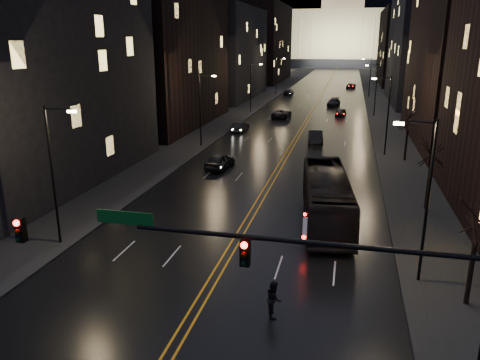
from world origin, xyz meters
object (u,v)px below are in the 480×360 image
Objects in this scene: traffic_signal at (314,273)px; oncoming_car_b at (240,127)px; oncoming_car_a at (220,161)px; pedestrian_b at (274,299)px; receding_car_a at (315,137)px; bus at (326,197)px.

traffic_signal reaches higher than oncoming_car_b.
oncoming_car_a is (-11.86, 30.57, -4.28)m from traffic_signal.
pedestrian_b is at bearing 109.90° from oncoming_car_b.
pedestrian_b is (1.09, -40.12, 0.07)m from receding_car_a.
traffic_signal is 3.87× the size of oncoming_car_b.
oncoming_car_a is at bearing 4.02° from pedestrian_b.
pedestrian_b is at bearing 112.79° from traffic_signal.
traffic_signal is at bearing -95.49° from bus.
oncoming_car_a is at bearing 102.03° from oncoming_car_b.
traffic_signal is 9.51× the size of pedestrian_b.
traffic_signal is 18.50m from bus.
receding_car_a is (-3.19, 45.13, -4.26)m from traffic_signal.
bus is at bearing 118.16° from oncoming_car_b.
pedestrian_b is at bearing -95.33° from receding_car_a.
oncoming_car_b is at bearing 146.68° from receding_car_a.
oncoming_car_a is at bearing 111.21° from traffic_signal.
bus is 27.09m from receding_car_a.
oncoming_car_a is 27.37m from pedestrian_b.
receding_car_a is at bearing 89.20° from bus.
bus is at bearing -90.95° from receding_car_a.
oncoming_car_b is at bearing 105.86° from traffic_signal.
traffic_signal is 6.86m from pedestrian_b.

